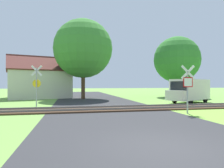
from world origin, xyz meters
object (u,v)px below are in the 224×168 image
Objects in this scene: stop_sign_near at (188,85)px; tree_far at (177,60)px; mail_truck at (189,90)px; tree_center at (83,49)px; crossing_sign_far at (37,83)px; house at (39,83)px.

tree_far reaches higher than stop_sign_near.
tree_far is at bearing -51.50° from mail_truck.
mail_truck is at bearing -112.87° from tree_far.
tree_center is at bearing -62.96° from stop_sign_near.
stop_sign_near is at bearing -23.98° from crossing_sign_far.
house is 0.94× the size of tree_center.
house is 1.75× the size of mail_truck.
stop_sign_near is at bearing -72.32° from house.
tree_far is at bearing 4.38° from tree_center.
crossing_sign_far is 10.86m from house.
tree_center is at bearing -175.62° from tree_far.
mail_truck is (-3.61, -8.56, -4.01)m from tree_far.
crossing_sign_far is (-9.61, 5.74, 0.18)m from stop_sign_near.
tree_center is (-13.14, -1.01, 0.87)m from tree_far.
stop_sign_near is 7.33m from mail_truck.
tree_far is 1.63× the size of mail_truck.
house reaches higher than crossing_sign_far.
crossing_sign_far is at bearing -152.76° from tree_far.
tree_center is at bearing 22.94° from mail_truck.
house is 1.08× the size of tree_far.
crossing_sign_far is 19.74m from tree_far.
house is at bearing -51.09° from stop_sign_near.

